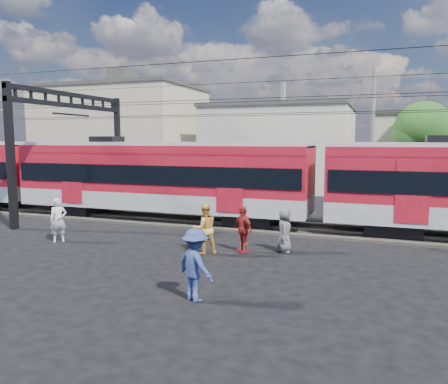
# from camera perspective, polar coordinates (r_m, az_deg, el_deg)

# --- Properties ---
(ground) EXTENTS (120.00, 120.00, 0.00)m
(ground) POSITION_cam_1_polar(r_m,az_deg,el_deg) (14.82, -7.54, -10.06)
(ground) COLOR black
(ground) RESTS_ON ground
(track_bed) EXTENTS (70.00, 3.40, 0.12)m
(track_bed) POSITION_cam_1_polar(r_m,az_deg,el_deg) (22.01, 2.08, -4.25)
(track_bed) COLOR #2D2823
(track_bed) RESTS_ON ground
(rail_near) EXTENTS (70.00, 0.12, 0.12)m
(rail_near) POSITION_cam_1_polar(r_m,az_deg,el_deg) (21.28, 1.47, -4.30)
(rail_near) COLOR #59544C
(rail_near) RESTS_ON track_bed
(rail_far) EXTENTS (70.00, 0.12, 0.12)m
(rail_far) POSITION_cam_1_polar(r_m,az_deg,el_deg) (22.69, 2.66, -3.61)
(rail_far) COLOR #59544C
(rail_far) RESTS_ON track_bed
(commuter_train) EXTENTS (50.30, 3.08, 4.17)m
(commuter_train) POSITION_cam_1_polar(r_m,az_deg,el_deg) (23.34, -8.00, 2.13)
(commuter_train) COLOR black
(commuter_train) RESTS_ON ground
(catenary) EXTENTS (70.00, 9.30, 7.52)m
(catenary) POSITION_cam_1_polar(r_m,az_deg,el_deg) (25.60, -16.85, 8.44)
(catenary) COLOR black
(catenary) RESTS_ON ground
(building_west) EXTENTS (14.28, 10.20, 9.30)m
(building_west) POSITION_cam_1_polar(r_m,az_deg,el_deg) (43.51, -13.09, 7.15)
(building_west) COLOR #B8AD8D
(building_west) RESTS_ON ground
(building_midwest) EXTENTS (12.24, 12.24, 7.30)m
(building_midwest) POSITION_cam_1_polar(r_m,az_deg,el_deg) (40.49, 7.64, 5.89)
(building_midwest) COLOR beige
(building_midwest) RESTS_ON ground
(utility_pole_mid) EXTENTS (1.80, 0.24, 8.50)m
(utility_pole_mid) POSITION_cam_1_polar(r_m,az_deg,el_deg) (27.58, 18.78, 6.99)
(utility_pole_mid) COLOR slate
(utility_pole_mid) RESTS_ON ground
(tree_near) EXTENTS (3.82, 3.64, 6.72)m
(tree_near) POSITION_cam_1_polar(r_m,az_deg,el_deg) (30.78, 24.89, 6.90)
(tree_near) COLOR #382619
(tree_near) RESTS_ON ground
(pedestrian_a) EXTENTS (0.80, 0.78, 1.85)m
(pedestrian_a) POSITION_cam_1_polar(r_m,az_deg,el_deg) (19.73, -20.82, -3.43)
(pedestrian_a) COLOR silver
(pedestrian_a) RESTS_ON ground
(pedestrian_b) EXTENTS (1.20, 1.16, 1.94)m
(pedestrian_b) POSITION_cam_1_polar(r_m,az_deg,el_deg) (16.46, -2.54, -4.80)
(pedestrian_b) COLOR gold
(pedestrian_b) RESTS_ON ground
(pedestrian_c) EXTENTS (1.46, 1.23, 1.96)m
(pedestrian_c) POSITION_cam_1_polar(r_m,az_deg,el_deg) (11.80, -3.78, -9.48)
(pedestrian_c) COLOR navy
(pedestrian_c) RESTS_ON ground
(pedestrian_d) EXTENTS (1.10, 0.97, 1.79)m
(pedestrian_d) POSITION_cam_1_polar(r_m,az_deg,el_deg) (16.75, 2.46, -4.87)
(pedestrian_d) COLOR maroon
(pedestrian_d) RESTS_ON ground
(pedestrian_e) EXTENTS (0.65, 0.89, 1.67)m
(pedestrian_e) POSITION_cam_1_polar(r_m,az_deg,el_deg) (16.94, 7.91, -5.00)
(pedestrian_e) COLOR #515257
(pedestrian_e) RESTS_ON ground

